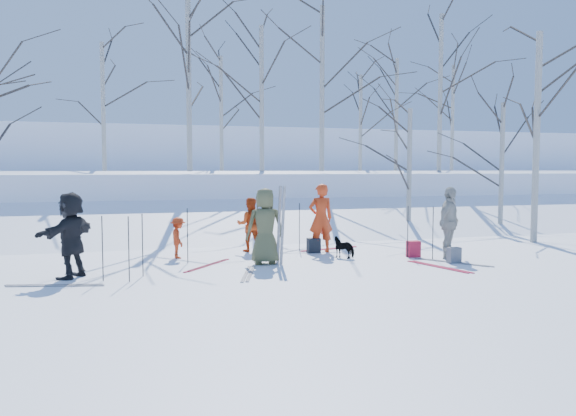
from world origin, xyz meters
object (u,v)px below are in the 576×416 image
object	(u,v)px
skier_redor_behind	(250,225)
backpack_dark	(314,245)
skier_olive_center	(265,226)
backpack_grey	(454,255)
skier_grey_west	(71,235)
backpack_red	(413,249)
skier_red_north	(321,218)
dog	(344,247)
skier_cream_east	(449,223)
skier_red_seated	(178,238)

from	to	relation	value
skier_redor_behind	backpack_dark	xyz separation A→B (m)	(1.62, -0.73, -0.55)
skier_olive_center	backpack_grey	xyz separation A→B (m)	(4.47, -1.13, -0.73)
skier_grey_west	backpack_red	size ratio (longest dim) A/B	4.32
backpack_red	skier_red_north	bearing A→B (deg)	144.48
skier_red_north	dog	size ratio (longest dim) A/B	2.91
dog	backpack_red	xyz separation A→B (m)	(1.78, -0.38, -0.06)
skier_grey_west	backpack_grey	distance (m)	8.85
skier_olive_center	backpack_grey	distance (m)	4.67
dog	skier_redor_behind	bearing A→B (deg)	-79.94
skier_grey_west	backpack_grey	xyz separation A→B (m)	(8.80, -0.63, -0.72)
backpack_red	skier_cream_east	bearing A→B (deg)	-33.17
skier_olive_center	dog	world-z (taller)	skier_olive_center
skier_redor_behind	skier_grey_west	world-z (taller)	skier_grey_west
skier_redor_behind	dog	xyz separation A→B (m)	(2.10, -1.78, -0.48)
backpack_red	skier_grey_west	bearing A→B (deg)	-176.61
skier_grey_west	backpack_red	distance (m)	8.35
skier_red_north	skier_cream_east	distance (m)	3.40
skier_grey_west	dog	distance (m)	6.61
skier_red_north	skier_grey_west	bearing A→B (deg)	17.62
skier_red_seated	skier_cream_east	distance (m)	6.95
dog	backpack_grey	distance (m)	2.72
skier_redor_behind	backpack_red	distance (m)	4.48
skier_red_north	dog	world-z (taller)	skier_red_north
skier_redor_behind	skier_cream_east	distance (m)	5.33
backpack_dark	backpack_red	bearing A→B (deg)	-32.37
skier_red_north	skier_cream_east	world-z (taller)	skier_red_north
skier_red_seated	dog	xyz separation A→B (m)	(4.13, -1.12, -0.26)
skier_red_north	skier_red_seated	size ratio (longest dim) A/B	1.78
skier_cream_east	backpack_red	distance (m)	1.14
skier_cream_east	backpack_red	bearing A→B (deg)	110.04
skier_red_north	backpack_red	size ratio (longest dim) A/B	4.49
skier_olive_center	skier_cream_east	size ratio (longest dim) A/B	1.00
skier_olive_center	backpack_red	bearing A→B (deg)	-176.43
backpack_dark	skier_cream_east	bearing A→B (deg)	-32.57
skier_olive_center	skier_red_north	world-z (taller)	skier_red_north
skier_olive_center	skier_redor_behind	bearing A→B (deg)	-88.92
skier_grey_west	dog	size ratio (longest dim) A/B	2.80
skier_olive_center	skier_redor_behind	size ratio (longest dim) A/B	1.23
backpack_grey	skier_red_seated	bearing A→B (deg)	157.75
skier_cream_east	dog	world-z (taller)	skier_cream_east
skier_red_north	backpack_grey	world-z (taller)	skier_red_north
skier_olive_center	skier_red_north	distance (m)	2.42
skier_olive_center	skier_red_seated	world-z (taller)	skier_olive_center
skier_red_seated	backpack_grey	world-z (taller)	skier_red_seated
backpack_dark	skier_grey_west	bearing A→B (deg)	-162.35
skier_grey_west	dog	world-z (taller)	skier_grey_west
skier_olive_center	backpack_grey	bearing A→B (deg)	169.56
backpack_red	backpack_grey	distance (m)	1.22
skier_red_seated	backpack_red	size ratio (longest dim) A/B	2.52
skier_redor_behind	backpack_grey	size ratio (longest dim) A/B	3.95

